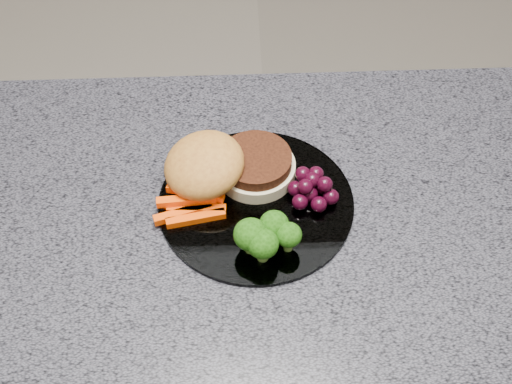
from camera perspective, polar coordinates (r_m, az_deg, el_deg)
island_cabinet at (r=1.34m, az=3.28°, el=-14.89°), size 1.20×0.60×0.86m
countertop at (r=0.95m, az=4.49°, el=-3.48°), size 1.20×0.60×0.04m
plate at (r=0.95m, az=-0.00°, el=-0.88°), size 0.26×0.26×0.01m
burger at (r=0.95m, az=-2.67°, el=1.97°), size 0.21×0.16×0.06m
carrot_sticks at (r=0.93m, az=-5.17°, el=-1.09°), size 0.10×0.06×0.02m
broccoli at (r=0.87m, az=0.76°, el=-3.48°), size 0.08×0.07×0.05m
grape_bunch at (r=0.94m, az=4.53°, el=0.35°), size 0.07×0.07×0.04m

